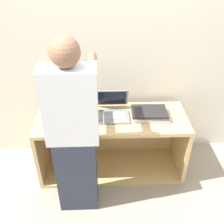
% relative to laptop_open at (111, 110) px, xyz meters
% --- Properties ---
extents(ground_plane, '(12.00, 12.00, 0.00)m').
position_rel_laptop_open_xyz_m(ground_plane, '(0.00, -0.32, -0.71)').
color(ground_plane, '#9E9384').
extents(wall_back, '(8.00, 0.05, 2.40)m').
position_rel_laptop_open_xyz_m(wall_back, '(0.00, 0.32, 0.49)').
color(wall_back, silver).
rests_on(wall_back, ground_plane).
extents(cart, '(1.45, 0.54, 0.66)m').
position_rel_laptop_open_xyz_m(cart, '(0.00, 0.01, -0.38)').
color(cart, tan).
rests_on(cart, ground_plane).
extents(laptop_open, '(0.33, 0.33, 0.23)m').
position_rel_laptop_open_xyz_m(laptop_open, '(0.00, 0.00, 0.00)').
color(laptop_open, gray).
rests_on(laptop_open, cart).
extents(laptop_stack_left, '(0.34, 0.25, 0.17)m').
position_rel_laptop_open_xyz_m(laptop_stack_left, '(-0.36, -0.05, 0.04)').
color(laptop_stack_left, '#B7B7BC').
rests_on(laptop_stack_left, cart).
extents(laptop_stack_right, '(0.36, 0.25, 0.07)m').
position_rel_laptop_open_xyz_m(laptop_stack_right, '(0.36, -0.05, -0.01)').
color(laptop_stack_right, '#B7B7BC').
rests_on(laptop_stack_right, cart).
extents(person, '(0.40, 0.52, 1.59)m').
position_rel_laptop_open_xyz_m(person, '(-0.32, -0.48, 0.09)').
color(person, '#2D3342').
rests_on(person, ground_plane).
extents(inventory_tag, '(0.06, 0.02, 0.01)m').
position_rel_laptop_open_xyz_m(inventory_tag, '(-0.36, -0.11, 0.13)').
color(inventory_tag, red).
rests_on(inventory_tag, laptop_stack_left).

